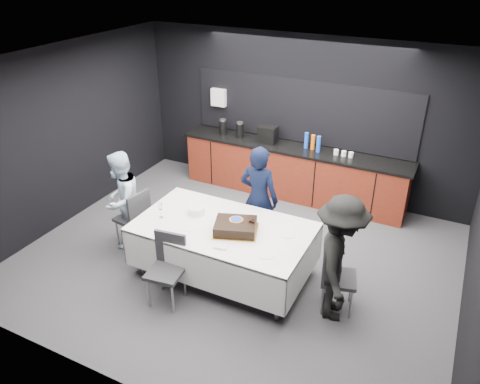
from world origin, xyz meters
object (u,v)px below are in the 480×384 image
object	(u,v)px
plate_stack	(196,210)
chair_left	(135,215)
person_left	(122,200)
chair_right	(333,272)
chair_near	(168,263)
champagne_flute	(160,207)
party_table	(223,235)
person_center	(259,199)
cake_assembly	(236,227)
person_right	(339,259)

from	to	relation	value
plate_stack	chair_left	bearing A→B (deg)	-174.59
person_left	chair_left	bearing A→B (deg)	82.15
chair_right	chair_near	bearing A→B (deg)	-158.28
plate_stack	chair_left	size ratio (longest dim) A/B	0.25
plate_stack	champagne_flute	distance (m)	0.49
party_table	person_center	world-z (taller)	person_center
chair_right	chair_left	bearing A→B (deg)	179.72
chair_near	chair_right	bearing A→B (deg)	21.72
cake_assembly	person_center	world-z (taller)	person_center
person_right	champagne_flute	bearing A→B (deg)	77.30
cake_assembly	champagne_flute	distance (m)	1.08
champagne_flute	chair_left	size ratio (longest dim) A/B	0.24
person_center	plate_stack	bearing A→B (deg)	50.00
cake_assembly	person_center	xyz separation A→B (m)	(-0.07, 0.88, -0.04)
cake_assembly	chair_right	xyz separation A→B (m)	(1.30, 0.06, -0.32)
chair_right	person_left	bearing A→B (deg)	179.97
party_table	chair_right	bearing A→B (deg)	0.66
chair_left	chair_right	distance (m)	3.00
party_table	person_center	size ratio (longest dim) A/B	1.43
chair_right	person_center	bearing A→B (deg)	148.97
person_right	cake_assembly	bearing A→B (deg)	73.27
chair_right	person_right	world-z (taller)	person_right
chair_near	person_left	size ratio (longest dim) A/B	0.62
chair_left	person_left	world-z (taller)	person_left
cake_assembly	plate_stack	bearing A→B (deg)	166.32
plate_stack	person_center	bearing A→B (deg)	49.11
chair_right	person_right	distance (m)	0.31
plate_stack	chair_right	distance (m)	2.01
person_center	person_right	world-z (taller)	person_right
chair_left	plate_stack	bearing A→B (deg)	5.41
champagne_flute	chair_right	distance (m)	2.40
champagne_flute	person_left	distance (m)	0.89
champagne_flute	person_center	size ratio (longest dim) A/B	0.14
party_table	cake_assembly	xyz separation A→B (m)	(0.21, -0.04, 0.21)
party_table	cake_assembly	distance (m)	0.30
chair_near	party_table	bearing A→B (deg)	62.05
chair_right	chair_near	world-z (taller)	same
person_right	person_center	bearing A→B (deg)	42.53
plate_stack	chair_near	xyz separation A→B (m)	(0.09, -0.86, -0.30)
party_table	chair_left	bearing A→B (deg)	178.78
champagne_flute	person_right	xyz separation A→B (m)	(2.44, 0.09, -0.12)
person_left	plate_stack	bearing A→B (deg)	83.77
plate_stack	person_left	size ratio (longest dim) A/B	0.16
chair_left	cake_assembly	bearing A→B (deg)	-2.45
cake_assembly	champagne_flute	size ratio (longest dim) A/B	3.07
plate_stack	person_left	distance (m)	1.23
chair_near	person_right	bearing A→B (deg)	18.28
party_table	plate_stack	distance (m)	0.54
party_table	person_center	distance (m)	0.87
plate_stack	person_left	bearing A→B (deg)	-174.93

